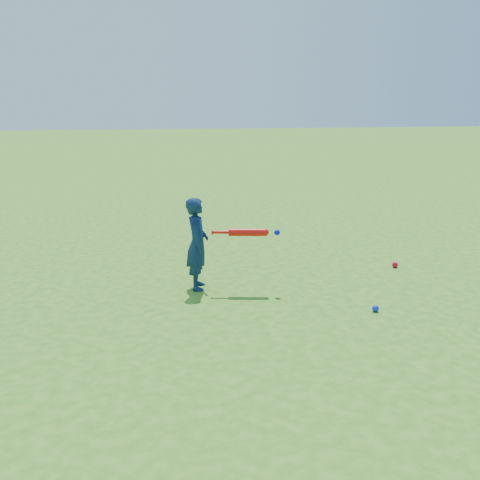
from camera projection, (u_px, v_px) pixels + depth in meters
The scene contains 5 objects.
ground at pixel (139, 290), 6.30m from camera, with size 80.00×80.00×0.00m, color #38741B.
child at pixel (197, 244), 6.25m from camera, with size 0.40×0.26×1.09m, color #0F2149.
ground_ball_red at pixel (395, 265), 7.16m from camera, with size 0.08×0.08×0.08m, color red.
ground_ball_blue at pixel (376, 308), 5.65m from camera, with size 0.07×0.07×0.07m, color #0C26CF.
bat_swing at pixel (250, 232), 6.15m from camera, with size 0.78×0.22×0.09m.
Camera 1 is at (0.04, -6.07, 2.14)m, focal length 40.00 mm.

